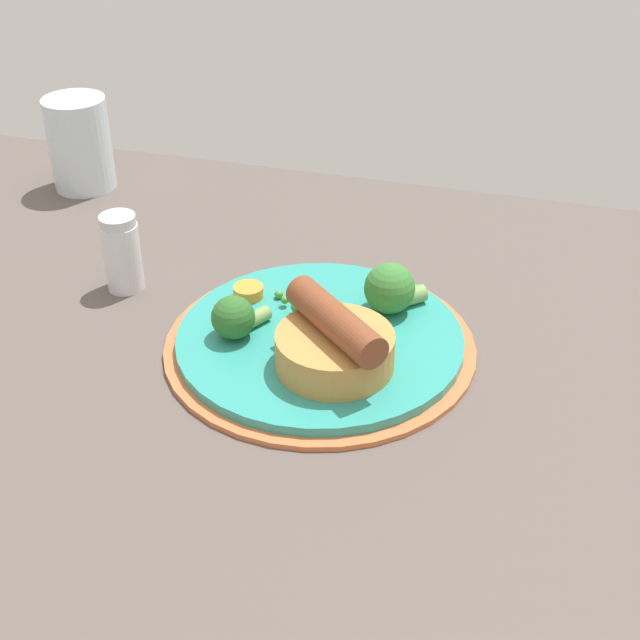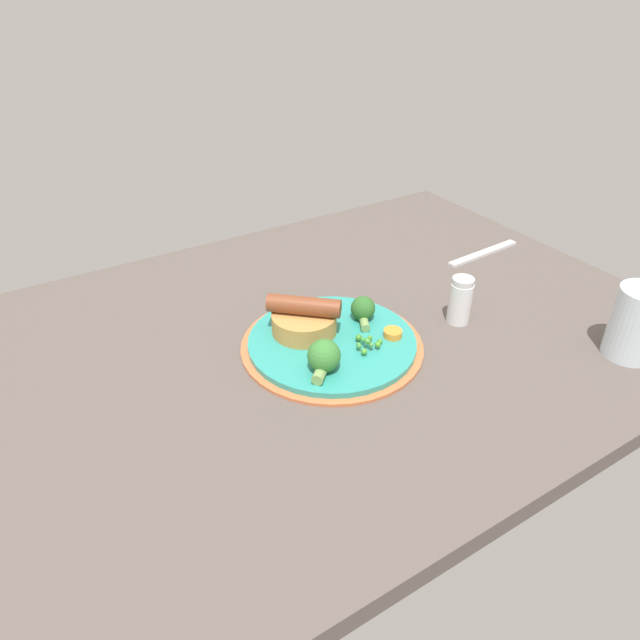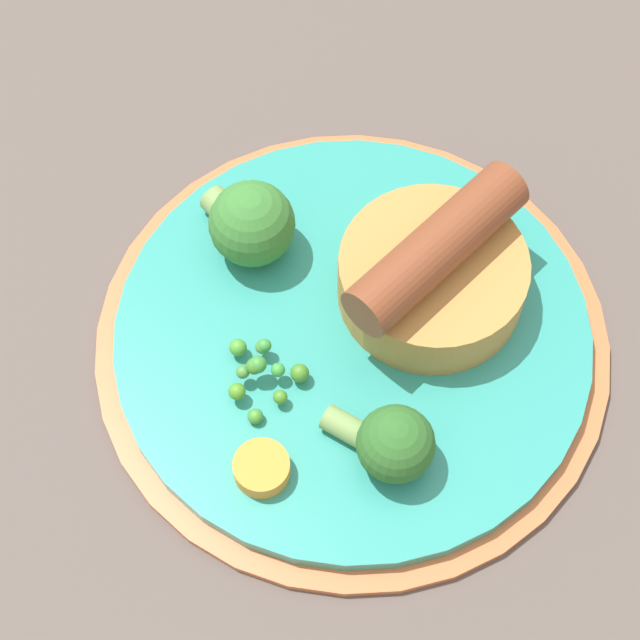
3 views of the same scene
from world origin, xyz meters
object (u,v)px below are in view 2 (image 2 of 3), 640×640
Objects in this scene: pea_pile at (367,343)px; salt_shaker at (460,300)px; broccoli_floret_near at (363,310)px; carrot_slice_0 at (393,333)px; dinner_plate at (332,344)px; sausage_pudding at (305,320)px; fork at (483,253)px; broccoli_floret_far at (324,357)px; drinking_glass at (637,323)px.

pea_pile is 18.18cm from salt_shaker.
salt_shaker reaches higher than broccoli_floret_near.
dinner_plate is at bearing 152.61° from carrot_slice_0.
sausage_pudding is at bearing 123.62° from pea_pile.
broccoli_floret_near is at bearing 99.84° from carrot_slice_0.
pea_pile is 7.84cm from broccoli_floret_near.
pea_pile reaches higher than fork.
dinner_plate is at bearing 123.48° from pea_pile.
salt_shaker reaches higher than dinner_plate.
broccoli_floret_far is (-12.15, -7.74, 0.42)cm from broccoli_floret_near.
sausage_pudding reaches higher than broccoli_floret_near.
pea_pile is (5.50, -8.28, -1.31)cm from sausage_pudding.
carrot_slice_0 is at bearing 4.25° from pea_pile.
broccoli_floret_far is 45.51cm from drinking_glass.
salt_shaker is (26.23, 1.01, 0.23)cm from broccoli_floret_far.
salt_shaker is (21.17, -4.69, 3.31)cm from dinner_plate.
carrot_slice_0 is at bearing 144.08° from drinking_glass.
carrot_slice_0 is (1.09, -6.28, -1.28)cm from broccoli_floret_near.
pea_pile is at bearing -56.52° from dinner_plate.
broccoli_floret_near is at bearing -169.71° from fork.
drinking_glass reaches higher than sausage_pudding.
broccoli_floret_near is 0.73× the size of salt_shaker.
sausage_pudding is at bearing 143.89° from drinking_glass.
dinner_plate is 3.52× the size of salt_shaker.
drinking_glass is (36.30, -24.61, 4.86)cm from dinner_plate.
pea_pile is 5.15cm from carrot_slice_0.
dinner_plate is 4.84× the size of broccoli_floret_near.
broccoli_floret_near is at bearing 58.80° from pea_pile.
pea_pile is at bearing 148.99° from drinking_glass.
salt_shaker is at bearing -41.04° from broccoli_floret_far.
pea_pile is 0.64× the size of salt_shaker.
sausage_pudding reaches higher than pea_pile.
pea_pile is at bearing -162.17° from fork.
salt_shaker reaches higher than carrot_slice_0.
sausage_pudding reaches higher than fork.
drinking_glass reaches higher than pea_pile.
broccoli_floret_far is 0.72× the size of salt_shaker.
broccoli_floret_near is at bearing 154.44° from salt_shaker.
broccoli_floret_far is at bearing -164.35° from fork.
salt_shaker is (12.99, -0.45, 1.92)cm from carrot_slice_0.
salt_shaker is (-15.13, 19.92, -1.55)cm from drinking_glass.
broccoli_floret_near is (4.04, 6.66, 0.87)cm from pea_pile.
salt_shaker is at bearing -0.22° from pea_pile.
broccoli_floret_near reaches higher than fork.
carrot_slice_0 is 0.26× the size of drinking_glass.
broccoli_floret_far reaches higher than fork.
carrot_slice_0 is 0.36× the size of salt_shaker.
pea_pile is 0.90× the size of broccoli_floret_far.
pea_pile is 0.46× the size of drinking_glass.
sausage_pudding reaches higher than carrot_slice_0.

